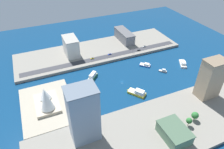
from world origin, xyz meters
TOP-DOWN VIEW (x-y plane):
  - ground_plane at (0.00, 0.00)m, footprint 440.00×440.00m
  - quay_west at (-80.27, 0.00)m, footprint 70.00×240.00m
  - quay_east at (80.27, 0.00)m, footprint 70.00×240.00m
  - peninsula_point at (-6.43, 90.27)m, footprint 73.67×52.72m
  - road_strip at (56.66, 0.00)m, footprint 10.17×228.00m
  - ferry_green_doubledeck at (19.45, 32.12)m, footprint 21.61×21.50m
  - catamaran_blue at (18.83, -43.93)m, footprint 15.04×15.09m
  - ferry_yellow_fast at (-28.09, -5.51)m, footprint 21.12×18.42m
  - yacht_sleek_gray at (-2.54, -57.57)m, footprint 9.27×9.76m
  - ferry_white_commuter at (0.70, -92.22)m, footprint 20.88×15.89m
  - hotel_broad_white at (82.18, 40.65)m, footprint 31.42×17.93m
  - apartment_midrise_tan at (-62.14, -70.99)m, footprint 16.15×23.20m
  - warehouse_low_gray at (93.10, -48.37)m, footprint 46.15×16.17m
  - terminal_long_green at (-93.71, -4.46)m, footprint 28.29×20.57m
  - tower_tall_glass at (-61.94, 65.46)m, footprint 18.85×24.54m
  - taxi_yellow_cab at (58.86, 17.76)m, footprint 1.92×4.82m
  - van_white at (60.18, -66.96)m, footprint 1.94×5.12m
  - hatchback_blue at (59.91, -9.09)m, footprint 2.08×5.27m
  - suv_black at (53.56, -53.24)m, footprint 1.95×5.05m
  - traffic_light_waterfront at (50.73, -41.88)m, footprint 0.36×0.36m
  - opera_landmark at (-8.42, 90.27)m, footprint 36.06×24.07m
  - park_tree_cluster at (-86.63, -31.02)m, footprint 9.33×15.86m

SIDE VIEW (x-z plane):
  - ground_plane at x=0.00m, z-range 0.00..0.00m
  - peninsula_point at x=-6.43m, z-range 0.00..2.00m
  - catamaran_blue at x=18.83m, z-range -0.56..3.51m
  - yacht_sleek_gray at x=-2.54m, z-range -0.63..3.67m
  - quay_west at x=-80.27m, z-range 0.00..3.49m
  - quay_east at x=80.27m, z-range 0.00..3.49m
  - ferry_white_commuter at x=0.70m, z-range -0.78..4.92m
  - ferry_yellow_fast at x=-28.09m, z-range -0.78..5.69m
  - ferry_green_doubledeck at x=19.45m, z-range -0.81..5.81m
  - road_strip at x=56.66m, z-range 3.49..3.64m
  - hatchback_blue at x=59.91m, z-range 3.64..5.10m
  - taxi_yellow_cab at x=58.86m, z-range 3.63..5.23m
  - suv_black at x=53.56m, z-range 3.63..5.25m
  - van_white at x=60.18m, z-range 3.62..5.28m
  - traffic_light_waterfront at x=50.73m, z-range 4.59..11.09m
  - terminal_long_green at x=-93.71m, z-range 3.52..14.86m
  - park_tree_cluster at x=-86.63m, z-range 5.01..14.54m
  - opera_landmark at x=-8.42m, z-range -1.60..23.20m
  - warehouse_low_gray at x=93.10m, z-range 3.52..19.56m
  - hotel_broad_white at x=82.18m, z-range 3.53..29.38m
  - apartment_midrise_tan at x=-62.14m, z-range 3.53..48.08m
  - tower_tall_glass at x=-61.94m, z-range 3.53..56.89m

